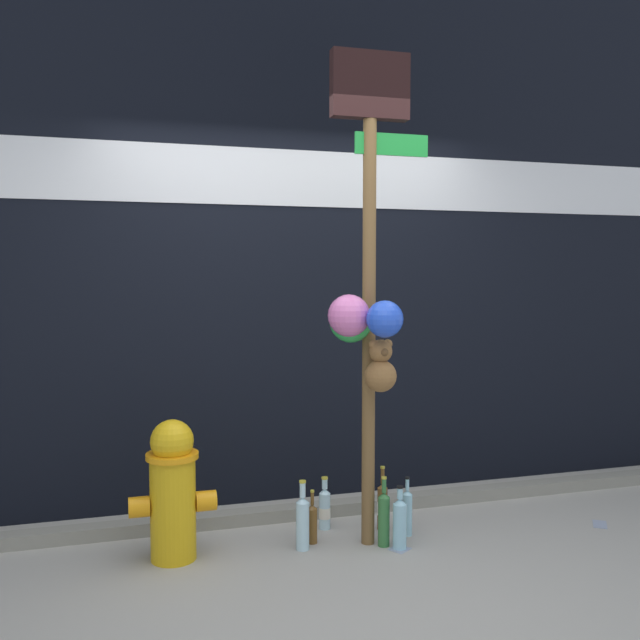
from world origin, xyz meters
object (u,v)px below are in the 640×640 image
object	(u,v)px
memorial_post	(365,279)
bottle_4	(407,511)
bottle_6	(384,518)
bottle_1	(382,506)
bottle_5	(303,521)
bottle_3	(312,523)
fire_hydrant	(173,489)
bottle_2	(325,508)
bottle_0	(400,522)

from	to	relation	value
memorial_post	bottle_4	size ratio (longest dim) A/B	7.87
memorial_post	bottle_6	distance (m)	1.35
bottle_1	bottle_4	bearing A→B (deg)	-50.22
bottle_5	bottle_4	bearing A→B (deg)	2.53
bottle_1	bottle_3	bearing A→B (deg)	-169.72
fire_hydrant	memorial_post	bearing A→B (deg)	-7.66
bottle_2	bottle_3	bearing A→B (deg)	-124.46
bottle_3	bottle_0	bearing A→B (deg)	-25.84
bottle_2	fire_hydrant	bearing A→B (deg)	-168.21
bottle_3	bottle_4	size ratio (longest dim) A/B	0.89
bottle_0	memorial_post	bearing A→B (deg)	156.93
bottle_3	bottle_6	world-z (taller)	bottle_6
fire_hydrant	bottle_5	bearing A→B (deg)	-5.92
bottle_1	bottle_4	size ratio (longest dim) A/B	1.11
bottle_4	bottle_6	distance (m)	0.22
bottle_5	bottle_6	bearing A→B (deg)	-10.10
bottle_2	bottle_5	size ratio (longest dim) A/B	0.81
memorial_post	bottle_5	xyz separation A→B (m)	(-0.34, 0.07, -1.35)
bottle_1	bottle_3	xyz separation A→B (m)	(-0.46, -0.08, -0.03)
bottle_1	bottle_4	xyz separation A→B (m)	(0.11, -0.13, -0.00)
bottle_0	bottle_1	bearing A→B (deg)	87.21
fire_hydrant	bottle_3	distance (m)	0.82
fire_hydrant	bottle_4	size ratio (longest dim) A/B	2.18
bottle_4	bottle_5	size ratio (longest dim) A/B	0.89
fire_hydrant	bottle_2	world-z (taller)	fire_hydrant
fire_hydrant	bottle_6	xyz separation A→B (m)	(1.16, -0.15, -0.22)
bottle_5	bottle_6	xyz separation A→B (m)	(0.45, -0.08, 0.00)
bottle_0	bottle_6	world-z (taller)	bottle_6
bottle_6	bottle_3	bearing A→B (deg)	158.05
bottle_0	bottle_3	bearing A→B (deg)	154.16
memorial_post	bottle_2	distance (m)	1.43
bottle_2	memorial_post	bearing A→B (deg)	-68.04
memorial_post	bottle_2	bearing A→B (deg)	111.96
bottle_1	bottle_3	size ratio (longest dim) A/B	1.25
memorial_post	bottle_1	world-z (taller)	memorial_post
bottle_5	fire_hydrant	bearing A→B (deg)	174.08
memorial_post	bottle_0	xyz separation A→B (m)	(0.18, -0.08, -1.36)
bottle_1	bottle_0	bearing A→B (deg)	-92.79
bottle_1	bottle_2	size ratio (longest dim) A/B	1.22
bottle_3	bottle_2	bearing A→B (deg)	55.54
bottle_0	bottle_5	xyz separation A→B (m)	(-0.52, 0.15, 0.01)
memorial_post	bottle_5	bearing A→B (deg)	168.80
memorial_post	bottle_5	distance (m)	1.39
bottle_5	bottle_0	bearing A→B (deg)	-15.52
bottle_6	bottle_0	bearing A→B (deg)	-42.78
memorial_post	bottle_3	bearing A→B (deg)	152.30
bottle_0	bottle_1	world-z (taller)	bottle_1
bottle_2	bottle_3	xyz separation A→B (m)	(-0.13, -0.19, -0.01)
bottle_4	bottle_5	xyz separation A→B (m)	(-0.64, -0.03, 0.02)
bottle_1	bottle_3	world-z (taller)	bottle_1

